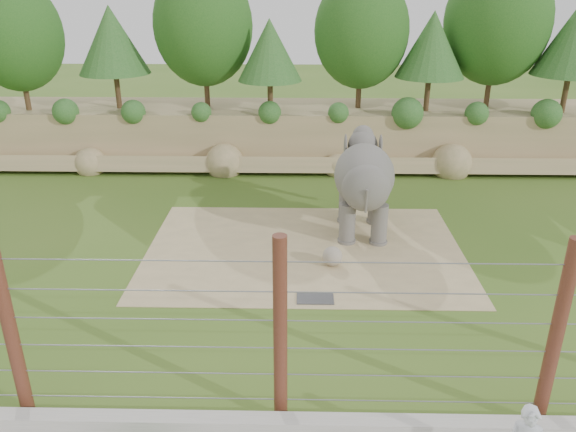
{
  "coord_description": "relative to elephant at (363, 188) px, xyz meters",
  "views": [
    {
      "loc": [
        0.33,
        -13.1,
        8.01
      ],
      "look_at": [
        0.0,
        2.0,
        1.6
      ],
      "focal_mm": 35.0,
      "sensor_mm": 36.0,
      "label": 1
    }
  ],
  "objects": [
    {
      "name": "ground",
      "position": [
        -2.45,
        -4.41,
        -1.59
      ],
      "size": [
        90.0,
        90.0,
        0.0
      ],
      "primitive_type": "plane",
      "color": "#3F641D",
      "rests_on": "ground"
    },
    {
      "name": "drain_grate",
      "position": [
        -1.67,
        -4.41,
        -1.56
      ],
      "size": [
        1.0,
        0.6,
        0.03
      ],
      "primitive_type": "cube",
      "color": "#262628",
      "rests_on": "dirt_patch"
    },
    {
      "name": "retaining_wall",
      "position": [
        -2.45,
        -9.41,
        -1.34
      ],
      "size": [
        26.0,
        0.35,
        0.5
      ],
      "primitive_type": "cube",
      "color": "#A29E95",
      "rests_on": "ground"
    },
    {
      "name": "elephant",
      "position": [
        0.0,
        0.0,
        0.0
      ],
      "size": [
        1.9,
        4.02,
        3.19
      ],
      "primitive_type": null,
      "rotation": [
        0.0,
        0.0,
        -0.05
      ],
      "color": "#5F5B54",
      "rests_on": "ground"
    },
    {
      "name": "barrier_fence",
      "position": [
        -2.45,
        -8.91,
        0.41
      ],
      "size": [
        20.26,
        0.26,
        4.0
      ],
      "color": "#512014",
      "rests_on": "ground"
    },
    {
      "name": "stone_ball",
      "position": [
        -1.11,
        -2.46,
        -1.27
      ],
      "size": [
        0.6,
        0.6,
        0.6
      ],
      "primitive_type": "sphere",
      "color": "gray",
      "rests_on": "dirt_patch"
    },
    {
      "name": "dirt_patch",
      "position": [
        -1.95,
        -1.41,
        -1.58
      ],
      "size": [
        10.0,
        7.0,
        0.02
      ],
      "primitive_type": "cube",
      "color": "tan",
      "rests_on": "ground"
    },
    {
      "name": "back_embankment",
      "position": [
        -1.86,
        8.26,
        2.37
      ],
      "size": [
        30.0,
        5.52,
        8.77
      ],
      "color": "#8E8256",
      "rests_on": "ground"
    }
  ]
}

